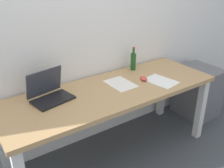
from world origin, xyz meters
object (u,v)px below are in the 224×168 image
Objects in this scene: beer_bottle at (133,61)px; filing_cabinet at (197,91)px; laptop_left at (50,93)px; computer_mouse at (144,78)px; desk at (112,98)px.

beer_bottle is 0.40× the size of filing_cabinet.
laptop_left reaches higher than computer_mouse.
computer_mouse is 1.05m from filing_cabinet.
laptop_left is 3.59× the size of computer_mouse.
laptop_left is at bearing 165.67° from desk.
laptop_left and beer_bottle have the same top height.
desk is 1.36m from filing_cabinet.
desk is 5.57× the size of laptop_left.
desk is 0.56m from laptop_left.
laptop_left is at bearing 177.33° from filing_cabinet.
desk is 0.55m from beer_bottle.
laptop_left is 0.98m from beer_bottle.
filing_cabinet is at bearing 23.00° from computer_mouse.
desk is 0.38m from computer_mouse.
filing_cabinet is at bearing 2.11° from desk.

